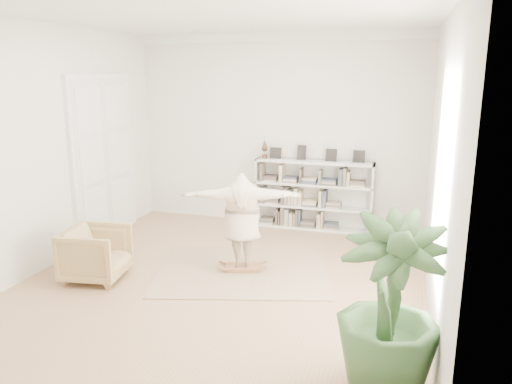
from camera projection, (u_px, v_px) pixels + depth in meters
floor at (224, 281)px, 7.08m from camera, size 6.00×6.00×0.00m
room_shell at (278, 37)px, 8.99m from camera, size 6.00×6.00×6.00m
doors at (104, 160)px, 8.72m from camera, size 0.09×1.78×2.92m
bookshelf at (313, 196)px, 9.34m from camera, size 2.20×0.35×1.64m
armchair at (96, 253)px, 7.09m from camera, size 0.95×0.93×0.76m
rug at (242, 270)px, 7.45m from camera, size 2.94×2.59×0.02m
rocker_board at (242, 267)px, 7.44m from camera, size 0.55×0.42×0.11m
person at (242, 218)px, 7.26m from camera, size 1.80×0.91×1.41m
houseplant at (389, 305)px, 4.51m from camera, size 0.97×0.97×1.69m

